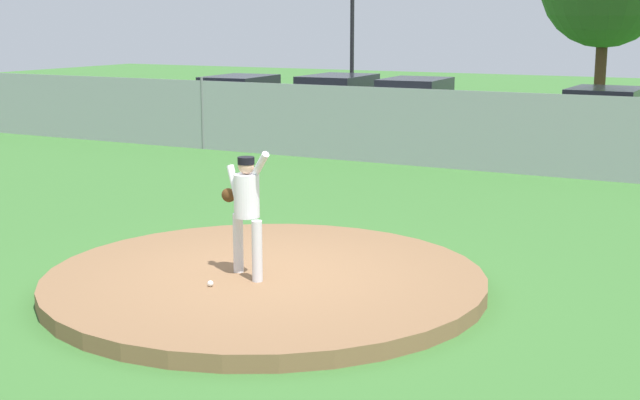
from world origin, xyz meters
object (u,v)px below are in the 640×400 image
at_px(pitcher_youth, 246,203).
at_px(parked_car_charcoal, 604,121).
at_px(traffic_light_near, 351,11).
at_px(baseball, 210,284).
at_px(parked_car_navy, 240,103).
at_px(parked_car_slate, 338,106).
at_px(parked_car_silver, 415,111).

distance_m(pitcher_youth, parked_car_charcoal, 14.84).
bearing_deg(traffic_light_near, parked_car_charcoal, -24.01).
relative_size(baseball, traffic_light_near, 0.01).
xyz_separation_m(parked_car_navy, traffic_light_near, (1.80, 4.35, 2.87)).
xyz_separation_m(baseball, parked_car_navy, (-9.22, 15.12, 0.56)).
distance_m(pitcher_youth, traffic_light_near, 20.51).
relative_size(pitcher_youth, parked_car_slate, 0.35).
height_order(parked_car_silver, parked_car_navy, parked_car_silver).
bearing_deg(parked_car_navy, parked_car_slate, 2.62).
xyz_separation_m(baseball, parked_car_slate, (-5.85, 15.27, 0.61)).
relative_size(parked_car_silver, parked_car_navy, 0.90).
xyz_separation_m(baseball, traffic_light_near, (-7.42, 19.47, 3.43)).
relative_size(baseball, parked_car_charcoal, 0.02).
bearing_deg(parked_car_slate, baseball, -69.06).
height_order(baseball, parked_car_navy, parked_car_navy).
bearing_deg(parked_car_silver, pitcher_youth, -76.65).
bearing_deg(parked_car_silver, parked_car_charcoal, 4.07).
distance_m(baseball, parked_car_navy, 17.72).
xyz_separation_m(parked_car_slate, parked_car_charcoal, (7.74, 0.04, -0.06)).
xyz_separation_m(pitcher_youth, parked_car_charcoal, (1.73, 14.74, -0.36)).
distance_m(pitcher_youth, parked_car_slate, 15.88).
distance_m(parked_car_silver, parked_car_slate, 2.62).
height_order(baseball, parked_car_charcoal, parked_car_charcoal).
xyz_separation_m(pitcher_youth, parked_car_silver, (-3.41, 14.37, -0.31)).
bearing_deg(parked_car_navy, parked_car_silver, -1.64).
bearing_deg(parked_car_navy, pitcher_youth, -57.15).
bearing_deg(traffic_light_near, parked_car_slate, -69.38).
bearing_deg(parked_car_slate, traffic_light_near, 110.62).
distance_m(parked_car_charcoal, traffic_light_near, 10.61).
distance_m(parked_car_navy, traffic_light_near, 5.51).
xyz_separation_m(pitcher_youth, traffic_light_near, (-7.59, 18.89, 2.52)).
bearing_deg(pitcher_youth, parked_car_navy, 122.85).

